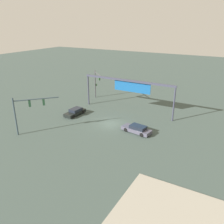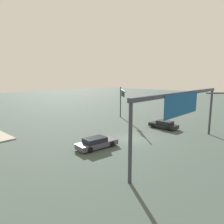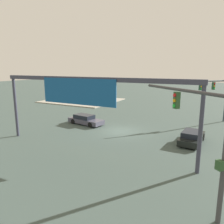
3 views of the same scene
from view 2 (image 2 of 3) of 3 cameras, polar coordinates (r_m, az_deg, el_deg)
ground_plane at (r=26.25m, az=5.50°, el=-7.46°), size 191.86×191.86×0.00m
traffic_signal_near_corner at (r=37.96m, az=2.75°, el=4.28°), size 4.59×4.98×5.91m
overhead_sign_gantry at (r=21.71m, az=19.36°, el=2.40°), size 18.11×0.43×6.30m
sedan_car_approaching at (r=32.16m, az=14.27°, el=-3.45°), size 2.03×4.44×1.21m
sedan_car_waiting_far at (r=22.78m, az=-4.35°, el=-8.61°), size 4.90×2.39×1.21m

